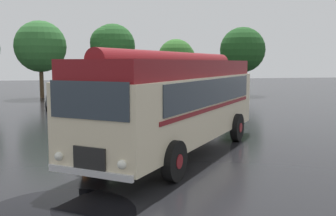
{
  "coord_description": "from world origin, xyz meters",
  "views": [
    {
      "loc": [
        -2.49,
        -13.36,
        3.13
      ],
      "look_at": [
        0.93,
        1.17,
        1.4
      ],
      "focal_mm": 42.0,
      "sensor_mm": 36.0,
      "label": 1
    }
  ],
  "objects_px": {
    "car_mid_right": "(145,94)",
    "traffic_cone": "(87,163)",
    "car_mid_left": "(100,95)",
    "vintage_bus": "(178,99)",
    "car_near_left": "(63,95)"
  },
  "relations": [
    {
      "from": "car_near_left",
      "to": "car_mid_left",
      "type": "height_order",
      "value": "same"
    },
    {
      "from": "car_near_left",
      "to": "vintage_bus",
      "type": "bearing_deg",
      "value": -74.25
    },
    {
      "from": "car_near_left",
      "to": "car_mid_left",
      "type": "xyz_separation_m",
      "value": [
        2.61,
        -0.03,
        0.0
      ]
    },
    {
      "from": "car_mid_left",
      "to": "vintage_bus",
      "type": "bearing_deg",
      "value": -83.59
    },
    {
      "from": "car_mid_right",
      "to": "traffic_cone",
      "type": "relative_size",
      "value": 7.79
    },
    {
      "from": "car_mid_left",
      "to": "traffic_cone",
      "type": "bearing_deg",
      "value": -94.81
    },
    {
      "from": "car_near_left",
      "to": "car_mid_right",
      "type": "bearing_deg",
      "value": -2.16
    },
    {
      "from": "car_near_left",
      "to": "car_mid_left",
      "type": "relative_size",
      "value": 1.01
    },
    {
      "from": "vintage_bus",
      "to": "traffic_cone",
      "type": "relative_size",
      "value": 17.06
    },
    {
      "from": "car_mid_left",
      "to": "traffic_cone",
      "type": "relative_size",
      "value": 7.71
    },
    {
      "from": "car_near_left",
      "to": "traffic_cone",
      "type": "bearing_deg",
      "value": -86.12
    },
    {
      "from": "traffic_cone",
      "to": "car_near_left",
      "type": "bearing_deg",
      "value": 93.88
    },
    {
      "from": "vintage_bus",
      "to": "car_near_left",
      "type": "relative_size",
      "value": 2.18
    },
    {
      "from": "traffic_cone",
      "to": "car_mid_right",
      "type": "bearing_deg",
      "value": 74.71
    },
    {
      "from": "car_mid_right",
      "to": "traffic_cone",
      "type": "xyz_separation_m",
      "value": [
        -4.63,
        -16.95,
        -0.57
      ]
    }
  ]
}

